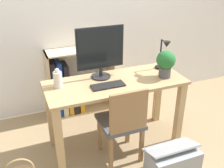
# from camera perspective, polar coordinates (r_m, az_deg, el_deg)

# --- Properties ---
(ground_plane) EXTENTS (10.00, 10.00, 0.00)m
(ground_plane) POSITION_cam_1_polar(r_m,az_deg,el_deg) (3.01, 0.72, -12.46)
(ground_plane) COLOR #997F5B
(wall_back) EXTENTS (8.00, 0.05, 2.60)m
(wall_back) POSITION_cam_1_polar(r_m,az_deg,el_deg) (3.31, -5.75, 16.07)
(wall_back) COLOR white
(wall_back) RESTS_ON ground_plane
(desk) EXTENTS (1.40, 0.56, 0.75)m
(desk) POSITION_cam_1_polar(r_m,az_deg,el_deg) (2.67, 0.79, -2.44)
(desk) COLOR tan
(desk) RESTS_ON ground_plane
(monitor) EXTENTS (0.49, 0.20, 0.52)m
(monitor) POSITION_cam_1_polar(r_m,az_deg,el_deg) (2.59, -2.56, 7.38)
(monitor) COLOR #232326
(monitor) RESTS_ON desk
(keyboard) EXTENTS (0.32, 0.13, 0.02)m
(keyboard) POSITION_cam_1_polar(r_m,az_deg,el_deg) (2.50, -0.88, -0.33)
(keyboard) COLOR black
(keyboard) RESTS_ON desk
(vase) EXTENTS (0.08, 0.08, 0.19)m
(vase) POSITION_cam_1_polar(r_m,az_deg,el_deg) (2.50, -11.74, 1.06)
(vase) COLOR silver
(vase) RESTS_ON desk
(desk_lamp) EXTENTS (0.10, 0.19, 0.33)m
(desk_lamp) POSITION_cam_1_polar(r_m,az_deg,el_deg) (2.84, 11.18, 6.76)
(desk_lamp) COLOR black
(desk_lamp) RESTS_ON desk
(potted_plant) EXTENTS (0.19, 0.19, 0.28)m
(potted_plant) POSITION_cam_1_polar(r_m,az_deg,el_deg) (2.69, 11.61, 4.66)
(potted_plant) COLOR #4C4C51
(potted_plant) RESTS_ON desk
(chair) EXTENTS (0.40, 0.40, 0.84)m
(chair) POSITION_cam_1_polar(r_m,az_deg,el_deg) (2.52, 2.37, -8.18)
(chair) COLOR #4C4C51
(chair) RESTS_ON ground_plane
(bookshelf) EXTENTS (0.83, 0.28, 0.85)m
(bookshelf) POSITION_cam_1_polar(r_m,az_deg,el_deg) (3.38, -8.89, -0.80)
(bookshelf) COLOR #D8BC8C
(bookshelf) RESTS_ON ground_plane
(storage_box) EXTENTS (0.48, 0.31, 0.33)m
(storage_box) POSITION_cam_1_polar(r_m,az_deg,el_deg) (2.62, 13.05, -16.18)
(storage_box) COLOR #999EA3
(storage_box) RESTS_ON ground_plane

